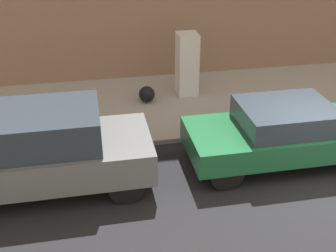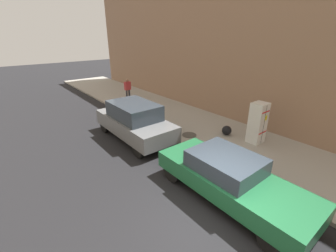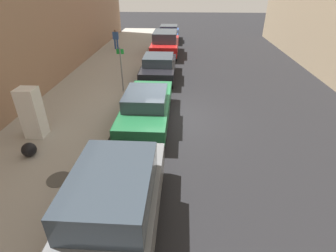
{
  "view_description": "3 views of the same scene",
  "coord_description": "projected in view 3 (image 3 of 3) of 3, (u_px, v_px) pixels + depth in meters",
  "views": [
    {
      "loc": [
        6.55,
        -4.66,
        5.33
      ],
      "look_at": [
        -0.71,
        -3.26,
        1.34
      ],
      "focal_mm": 45.0,
      "sensor_mm": 36.0,
      "label": 1
    },
    {
      "loc": [
        3.91,
        2.79,
        4.7
      ],
      "look_at": [
        -1.36,
        -3.77,
        1.21
      ],
      "focal_mm": 24.0,
      "sensor_mm": 36.0,
      "label": 2
    },
    {
      "loc": [
        0.42,
        -9.88,
        5.2
      ],
      "look_at": [
        0.01,
        -3.02,
        1.32
      ],
      "focal_mm": 28.0,
      "sensor_mm": 36.0,
      "label": 3
    }
  ],
  "objects": [
    {
      "name": "ground_plane",
      "position": [
        172.0,
        118.0,
        11.17
      ],
      "size": [
        80.0,
        80.0,
        0.0
      ],
      "primitive_type": "plane",
      "color": "black"
    },
    {
      "name": "sidewalk_slab",
      "position": [
        72.0,
        114.0,
        11.36
      ],
      "size": [
        4.25,
        44.0,
        0.13
      ],
      "primitive_type": "cube",
      "color": "#9E998E",
      "rests_on": "ground"
    },
    {
      "name": "discarded_refrigerator",
      "position": [
        32.0,
        113.0,
        9.27
      ],
      "size": [
        0.67,
        0.59,
        1.83
      ],
      "color": "white",
      "rests_on": "sidewalk_slab"
    },
    {
      "name": "manhole_cover",
      "position": [
        59.0,
        179.0,
        7.56
      ],
      "size": [
        0.7,
        0.7,
        0.02
      ],
      "primitive_type": "cylinder",
      "color": "#47443F",
      "rests_on": "sidewalk_slab"
    },
    {
      "name": "street_sign_post",
      "position": [
        121.0,
        67.0,
        12.94
      ],
      "size": [
        0.36,
        0.07,
        2.2
      ],
      "color": "slate",
      "rests_on": "sidewalk_slab"
    },
    {
      "name": "trash_bag",
      "position": [
        29.0,
        150.0,
        8.48
      ],
      "size": [
        0.46,
        0.46,
        0.46
      ],
      "primitive_type": "sphere",
      "color": "black",
      "rests_on": "sidewalk_slab"
    },
    {
      "name": "pedestrian_walking_far",
      "position": [
        116.0,
        38.0,
        21.14
      ],
      "size": [
        0.44,
        0.22,
        1.53
      ],
      "rotation": [
        0.0,
        0.0,
        0.37
      ],
      "color": "#2D5193",
      "rests_on": "sidewalk_slab"
    },
    {
      "name": "parked_suv_gray",
      "position": [
        114.0,
        204.0,
        5.71
      ],
      "size": [
        1.89,
        4.47,
        1.76
      ],
      "color": "slate",
      "rests_on": "ground"
    },
    {
      "name": "parked_sedan_green",
      "position": [
        147.0,
        106.0,
        10.5
      ],
      "size": [
        1.8,
        4.78,
        1.41
      ],
      "color": "#1E6038",
      "rests_on": "ground"
    },
    {
      "name": "parked_sedan_dark",
      "position": [
        159.0,
        66.0,
        15.24
      ],
      "size": [
        1.86,
        4.33,
        1.4
      ],
      "color": "black",
      "rests_on": "ground"
    },
    {
      "name": "parked_suv_red",
      "position": [
        165.0,
        43.0,
        19.88
      ],
      "size": [
        1.93,
        4.63,
        1.76
      ],
      "color": "red",
      "rests_on": "ground"
    },
    {
      "name": "parked_hatchback_blue",
      "position": [
        169.0,
        33.0,
        24.48
      ],
      "size": [
        1.75,
        4.03,
        1.44
      ],
      "color": "#23479E",
      "rests_on": "ground"
    }
  ]
}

